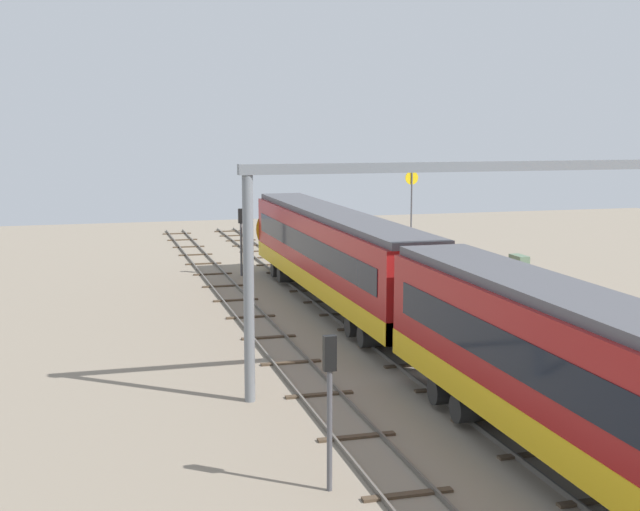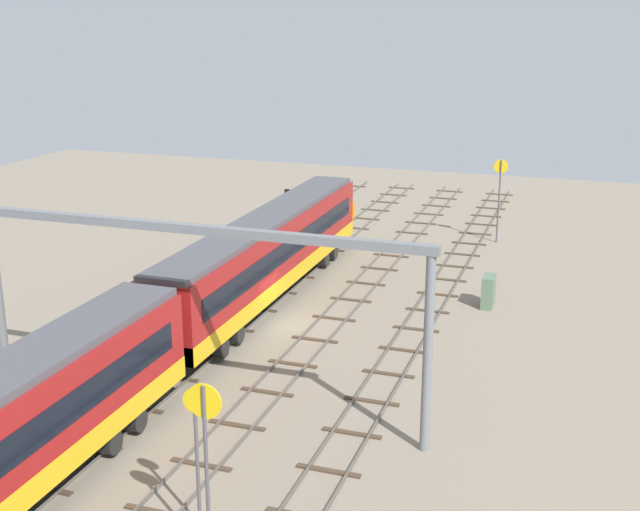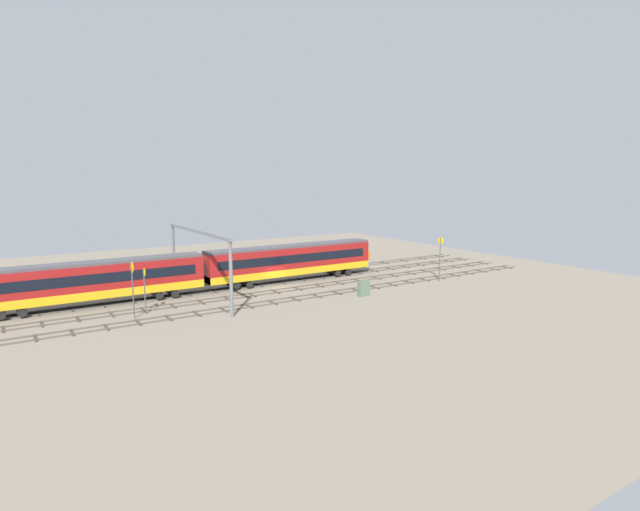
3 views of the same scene
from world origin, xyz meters
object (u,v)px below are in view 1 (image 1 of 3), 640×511
object	(u,v)px
signal_light_trackside_approach	(241,232)
relay_cabinet	(519,271)
speed_sign_near_foreground	(411,200)
signal_light_trackside_departure	(329,389)
overhead_gantry	(509,213)
train	(421,302)

from	to	relation	value
signal_light_trackside_approach	relay_cabinet	world-z (taller)	signal_light_trackside_approach
speed_sign_near_foreground	signal_light_trackside_departure	size ratio (longest dim) A/B	1.47
overhead_gantry	speed_sign_near_foreground	distance (m)	31.76
overhead_gantry	signal_light_trackside_approach	world-z (taller)	overhead_gantry
signal_light_trackside_departure	overhead_gantry	bearing A→B (deg)	-49.19
speed_sign_near_foreground	signal_light_trackside_departure	xyz separation A→B (m)	(-38.21, 17.14, -1.20)
relay_cabinet	speed_sign_near_foreground	bearing A→B (deg)	5.18
train	signal_light_trackside_approach	size ratio (longest dim) A/B	12.05
train	signal_light_trackside_approach	distance (m)	22.56
overhead_gantry	speed_sign_near_foreground	xyz separation A→B (m)	(30.58, -8.30, -2.26)
train	signal_light_trackside_approach	world-z (taller)	train
signal_light_trackside_approach	train	bearing A→B (deg)	-172.76
overhead_gantry	signal_light_trackside_approach	size ratio (longest dim) A/B	4.66
signal_light_trackside_approach	overhead_gantry	bearing A→B (deg)	-167.60
train	relay_cabinet	distance (m)	19.11
signal_light_trackside_approach	signal_light_trackside_departure	xyz separation A→B (m)	(-31.98, 3.49, -0.07)
train	overhead_gantry	xyz separation A→B (m)	(-1.96, -2.51, 3.48)
overhead_gantry	speed_sign_near_foreground	bearing A→B (deg)	-15.19
train	overhead_gantry	bearing A→B (deg)	-128.02
overhead_gantry	speed_sign_near_foreground	world-z (taller)	overhead_gantry
signal_light_trackside_approach	relay_cabinet	distance (m)	16.88
overhead_gantry	signal_light_trackside_departure	world-z (taller)	overhead_gantry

